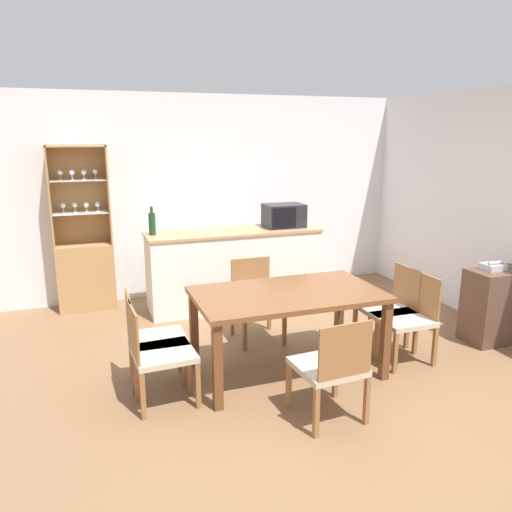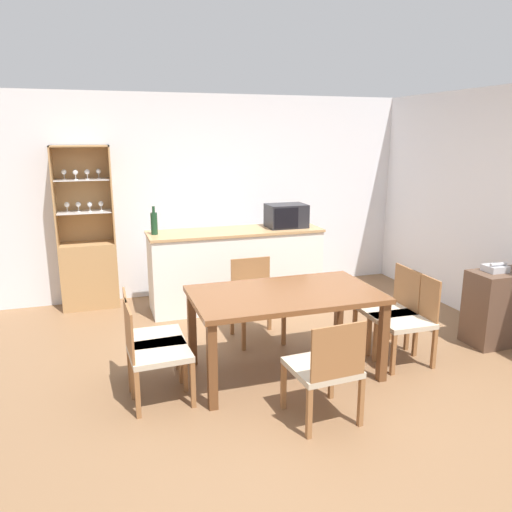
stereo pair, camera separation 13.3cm
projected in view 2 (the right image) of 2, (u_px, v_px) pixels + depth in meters
The scene contains 16 objects.
ground_plane at pixel (288, 374), 4.39m from camera, with size 18.00×18.00×0.00m, color brown.
wall_back at pixel (215, 196), 6.51m from camera, with size 6.80×0.06×2.55m.
wall_right at pixel (512, 212), 5.13m from camera, with size 0.06×4.60×2.55m.
kitchen_counter at pixel (236, 268), 6.06m from camera, with size 2.08×0.61×0.94m.
display_cabinet at pixel (89, 261), 6.01m from camera, with size 0.65×0.36×1.93m.
dining_table at pixel (285, 302), 4.28m from camera, with size 1.60×0.93×0.74m.
dining_chair_side_left_near at pixel (154, 352), 3.87m from camera, with size 0.48×0.48×0.81m.
dining_chair_head_far at pixel (256, 299), 5.09m from camera, with size 0.46×0.46×0.81m.
dining_chair_head_near at pixel (325, 368), 3.60m from camera, with size 0.49×0.49×0.81m.
dining_chair_side_right_near at pixel (407, 319), 4.55m from camera, with size 0.46×0.46×0.81m.
dining_chair_side_right_far at pixel (390, 309), 4.81m from camera, with size 0.47×0.47×0.81m.
dining_chair_side_left_far at pixel (150, 338), 4.13m from camera, with size 0.46×0.46×0.81m.
microwave at pixel (286, 216), 6.10m from camera, with size 0.47×0.35×0.28m.
wine_bottle at pixel (154, 223), 5.66m from camera, with size 0.08×0.08×0.32m.
side_cabinet at pixel (498, 308), 4.97m from camera, with size 0.60×0.37×0.74m.
telephone at pixel (495, 268), 4.88m from camera, with size 0.20×0.18×0.10m.
Camera 2 is at (-1.50, -3.73, 2.06)m, focal length 35.00 mm.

